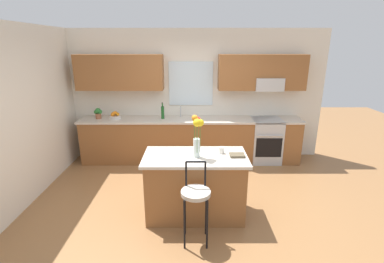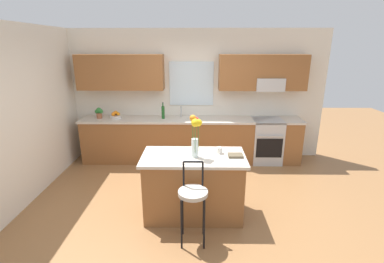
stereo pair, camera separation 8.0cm
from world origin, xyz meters
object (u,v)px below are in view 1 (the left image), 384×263
at_px(mug_ceramic, 221,150).
at_px(potted_plant_small, 97,113).
at_px(oven_range, 265,140).
at_px(bar_stool_near, 195,196).
at_px(cookbook, 237,155).
at_px(bottle_olive_oil, 162,112).
at_px(kitchen_island, 195,186).
at_px(fruit_bowl_oranges, 114,116).
at_px(flower_vase, 197,131).

relative_size(mug_ceramic, potted_plant_small, 0.40).
xyz_separation_m(oven_range, potted_plant_small, (-3.47, 0.02, 0.59)).
relative_size(oven_range, mug_ceramic, 10.22).
bearing_deg(oven_range, potted_plant_small, 179.59).
height_order(oven_range, bar_stool_near, bar_stool_near).
distance_m(oven_range, mug_ceramic, 2.26).
height_order(cookbook, bottle_olive_oil, bottle_olive_oil).
height_order(oven_range, bottle_olive_oil, bottle_olive_oil).
distance_m(cookbook, potted_plant_small, 3.26).
bearing_deg(mug_ceramic, oven_range, 59.10).
distance_m(kitchen_island, bottle_olive_oil, 2.20).
bearing_deg(fruit_bowl_oranges, potted_plant_small, -179.41).
height_order(oven_range, cookbook, cookbook).
bearing_deg(bar_stool_near, potted_plant_small, 127.17).
bearing_deg(bottle_olive_oil, cookbook, -59.02).
relative_size(bar_stool_near, bottle_olive_oil, 3.09).
relative_size(kitchen_island, fruit_bowl_oranges, 5.96).
distance_m(flower_vase, potted_plant_small, 2.88).
bearing_deg(bottle_olive_oil, mug_ceramic, -62.12).
xyz_separation_m(kitchen_island, fruit_bowl_oranges, (-1.63, 2.02, 0.51)).
height_order(oven_range, mug_ceramic, mug_ceramic).
height_order(mug_ceramic, potted_plant_small, potted_plant_small).
xyz_separation_m(bar_stool_near, cookbook, (0.57, 0.57, 0.30)).
xyz_separation_m(flower_vase, cookbook, (0.55, 0.02, -0.36)).
bearing_deg(kitchen_island, bottle_olive_oil, 107.80).
distance_m(kitchen_island, mug_ceramic, 0.63).
bearing_deg(oven_range, cookbook, -114.77).
distance_m(flower_vase, fruit_bowl_oranges, 2.66).
bearing_deg(fruit_bowl_oranges, cookbook, -42.73).
xyz_separation_m(kitchen_island, cookbook, (0.57, -0.02, 0.47)).
height_order(bar_stool_near, fruit_bowl_oranges, fruit_bowl_oranges).
bearing_deg(fruit_bowl_oranges, oven_range, -0.51).
xyz_separation_m(oven_range, cookbook, (-0.93, -2.01, 0.48)).
xyz_separation_m(kitchen_island, flower_vase, (0.02, -0.04, 0.83)).
xyz_separation_m(mug_ceramic, cookbook, (0.21, -0.12, -0.03)).
bearing_deg(mug_ceramic, fruit_bowl_oranges, 136.14).
distance_m(fruit_bowl_oranges, bottle_olive_oil, 0.99).
distance_m(bar_stool_near, mug_ceramic, 0.84).
bearing_deg(mug_ceramic, cookbook, -29.30).
bearing_deg(bottle_olive_oil, flower_vase, -71.92).
bearing_deg(bottle_olive_oil, oven_range, -0.66).
relative_size(oven_range, potted_plant_small, 4.09).
bearing_deg(kitchen_island, oven_range, 53.01).
height_order(oven_range, potted_plant_small, potted_plant_small).
xyz_separation_m(oven_range, fruit_bowl_oranges, (-3.13, 0.03, 0.52)).
bearing_deg(oven_range, kitchen_island, -126.99).
distance_m(bar_stool_near, potted_plant_small, 3.29).
bearing_deg(bar_stool_near, cookbook, 44.73).
relative_size(cookbook, bottle_olive_oil, 0.59).
height_order(bar_stool_near, cookbook, bar_stool_near).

